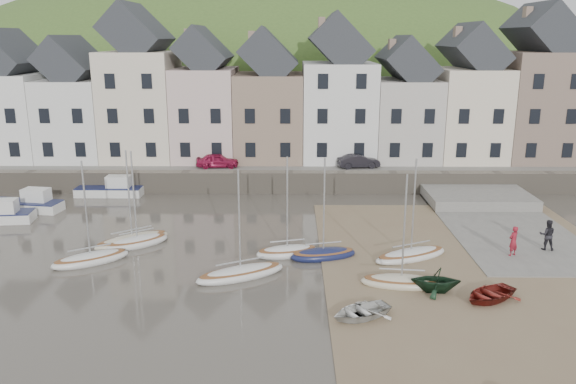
{
  "coord_description": "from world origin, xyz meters",
  "views": [
    {
      "loc": [
        0.3,
        -30.35,
        12.81
      ],
      "look_at": [
        0.0,
        6.0,
        3.0
      ],
      "focal_mm": 35.98,
      "sensor_mm": 36.0,
      "label": 1
    }
  ],
  "objects_px": {
    "rowboat_green": "(436,280)",
    "rowboat_red": "(489,294)",
    "sailboat_0": "(137,242)",
    "car_right": "(359,161)",
    "person_dark": "(547,235)",
    "car_left": "(217,160)",
    "person_red": "(513,241)",
    "rowboat_white": "(360,311)"
  },
  "relations": [
    {
      "from": "sailboat_0",
      "to": "car_left",
      "type": "xyz_separation_m",
      "value": [
        3.18,
        15.52,
        1.97
      ]
    },
    {
      "from": "sailboat_0",
      "to": "rowboat_white",
      "type": "height_order",
      "value": "sailboat_0"
    },
    {
      "from": "car_left",
      "to": "person_dark",
      "type": "bearing_deg",
      "value": -130.23
    },
    {
      "from": "person_red",
      "to": "car_left",
      "type": "bearing_deg",
      "value": -71.5
    },
    {
      "from": "rowboat_green",
      "to": "rowboat_red",
      "type": "bearing_deg",
      "value": 75.13
    },
    {
      "from": "person_dark",
      "to": "car_left",
      "type": "xyz_separation_m",
      "value": [
        -22.29,
        16.32,
        1.16
      ]
    },
    {
      "from": "rowboat_red",
      "to": "person_dark",
      "type": "distance_m",
      "value": 9.06
    },
    {
      "from": "sailboat_0",
      "to": "rowboat_green",
      "type": "distance_m",
      "value": 18.54
    },
    {
      "from": "sailboat_0",
      "to": "person_red",
      "type": "distance_m",
      "value": 23.11
    },
    {
      "from": "rowboat_white",
      "to": "rowboat_green",
      "type": "distance_m",
      "value": 5.07
    },
    {
      "from": "rowboat_white",
      "to": "person_dark",
      "type": "height_order",
      "value": "person_dark"
    },
    {
      "from": "sailboat_0",
      "to": "rowboat_white",
      "type": "relative_size",
      "value": 2.1
    },
    {
      "from": "car_right",
      "to": "rowboat_white",
      "type": "bearing_deg",
      "value": 165.58
    },
    {
      "from": "rowboat_red",
      "to": "car_left",
      "type": "height_order",
      "value": "car_left"
    },
    {
      "from": "sailboat_0",
      "to": "rowboat_white",
      "type": "xyz_separation_m",
      "value": [
        13.04,
        -9.67,
        0.11
      ]
    },
    {
      "from": "person_red",
      "to": "car_left",
      "type": "relative_size",
      "value": 0.49
    },
    {
      "from": "rowboat_white",
      "to": "person_red",
      "type": "relative_size",
      "value": 1.64
    },
    {
      "from": "person_red",
      "to": "person_dark",
      "type": "relative_size",
      "value": 0.96
    },
    {
      "from": "person_red",
      "to": "rowboat_white",
      "type": "bearing_deg",
      "value": 7.85
    },
    {
      "from": "rowboat_green",
      "to": "person_dark",
      "type": "relative_size",
      "value": 1.32
    },
    {
      "from": "person_red",
      "to": "car_left",
      "type": "height_order",
      "value": "car_left"
    },
    {
      "from": "rowboat_white",
      "to": "person_red",
      "type": "distance_m",
      "value": 12.73
    },
    {
      "from": "rowboat_white",
      "to": "car_right",
      "type": "height_order",
      "value": "car_right"
    },
    {
      "from": "person_dark",
      "to": "car_left",
      "type": "relative_size",
      "value": 0.52
    },
    {
      "from": "rowboat_red",
      "to": "car_right",
      "type": "height_order",
      "value": "car_right"
    },
    {
      "from": "sailboat_0",
      "to": "car_right",
      "type": "height_order",
      "value": "sailboat_0"
    },
    {
      "from": "rowboat_red",
      "to": "car_right",
      "type": "relative_size",
      "value": 0.85
    },
    {
      "from": "rowboat_white",
      "to": "rowboat_green",
      "type": "bearing_deg",
      "value": 95.72
    },
    {
      "from": "rowboat_red",
      "to": "sailboat_0",
      "type": "bearing_deg",
      "value": -144.66
    },
    {
      "from": "rowboat_red",
      "to": "person_red",
      "type": "xyz_separation_m",
      "value": [
        3.32,
        5.95,
        0.65
      ]
    },
    {
      "from": "rowboat_red",
      "to": "person_red",
      "type": "distance_m",
      "value": 6.85
    },
    {
      "from": "rowboat_green",
      "to": "rowboat_red",
      "type": "relative_size",
      "value": 0.81
    },
    {
      "from": "rowboat_white",
      "to": "person_red",
      "type": "height_order",
      "value": "person_red"
    },
    {
      "from": "rowboat_red",
      "to": "rowboat_white",
      "type": "bearing_deg",
      "value": -107.16
    },
    {
      "from": "car_right",
      "to": "person_red",
      "type": "bearing_deg",
      "value": -165.46
    },
    {
      "from": "rowboat_green",
      "to": "person_dark",
      "type": "xyz_separation_m",
      "value": [
        8.24,
        6.03,
        0.35
      ]
    },
    {
      "from": "sailboat_0",
      "to": "rowboat_green",
      "type": "xyz_separation_m",
      "value": [
        17.23,
        -6.83,
        0.46
      ]
    },
    {
      "from": "car_left",
      "to": "sailboat_0",
      "type": "bearing_deg",
      "value": 164.38
    },
    {
      "from": "rowboat_white",
      "to": "rowboat_green",
      "type": "height_order",
      "value": "rowboat_green"
    },
    {
      "from": "rowboat_green",
      "to": "car_left",
      "type": "distance_m",
      "value": 26.43
    },
    {
      "from": "rowboat_white",
      "to": "rowboat_green",
      "type": "xyz_separation_m",
      "value": [
        4.19,
        2.84,
        0.35
      ]
    },
    {
      "from": "person_dark",
      "to": "car_left",
      "type": "distance_m",
      "value": 27.64
    }
  ]
}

